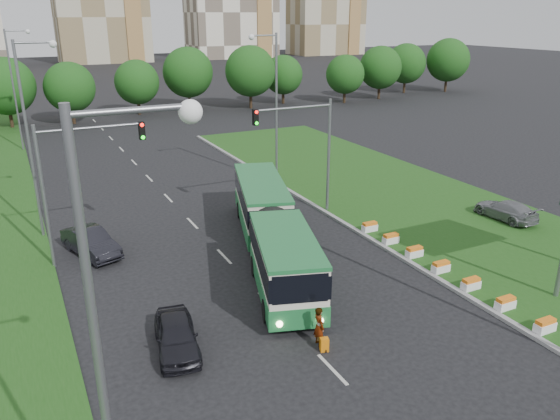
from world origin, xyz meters
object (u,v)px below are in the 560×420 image
shopping_trolley (324,345)px  articulated_bus (267,228)px  car_left_near (176,335)px  traffic_mast_left (73,171)px  car_left_far (91,242)px  car_median (506,210)px  traffic_mast_median (309,140)px  pedestrian (319,326)px

shopping_trolley → articulated_bus: bearing=96.2°
car_left_near → traffic_mast_left: bearing=111.5°
car_left_near → shopping_trolley: 6.20m
articulated_bus → car_left_near: (-7.42, -6.89, -1.05)m
articulated_bus → car_left_far: articulated_bus is taller
articulated_bus → car_median: (16.98, -2.02, -0.96)m
car_left_far → traffic_mast_median: bearing=-16.9°
traffic_mast_left → car_left_near: 12.09m
shopping_trolley → traffic_mast_left: bearing=136.7°
pedestrian → shopping_trolley: 0.78m
traffic_mast_median → shopping_trolley: traffic_mast_median is taller
car_left_near → car_median: bearing=21.2°
traffic_mast_median → car_median: size_ratio=1.78×
articulated_bus → pedestrian: 9.43m
car_median → pedestrian: (-18.87, -7.17, 0.10)m
traffic_mast_median → shopping_trolley: 17.26m
car_left_near → car_left_far: bearing=108.3°
car_left_near → pedestrian: (5.53, -2.31, 0.19)m
car_left_far → pedestrian: 15.76m
car_left_far → pedestrian: (7.24, -14.00, 0.12)m
traffic_mast_median → car_left_far: size_ratio=1.69×
car_left_far → car_median: (26.11, -6.83, 0.02)m
articulated_bus → car_median: bearing=10.6°
traffic_mast_median → car_left_near: (-12.92, -11.94, -4.64)m
articulated_bus → car_left_near: articulated_bus is taller
traffic_mast_left → shopping_trolley: bearing=-60.6°
traffic_mast_median → articulated_bus: size_ratio=0.46×
shopping_trolley → car_left_near: bearing=170.4°
traffic_mast_median → pedestrian: size_ratio=4.45×
traffic_mast_left → car_left_near: traffic_mast_left is taller
traffic_mast_left → car_left_far: traffic_mast_left is taller
shopping_trolley → car_left_far: bearing=133.8°
articulated_bus → shopping_trolley: (-1.90, -9.69, -1.47)m
articulated_bus → car_median: 17.13m
traffic_mast_median → pedestrian: bearing=-117.4°
traffic_mast_left → car_left_far: size_ratio=1.69×
car_median → shopping_trolley: (-18.89, -7.67, -0.51)m
traffic_mast_left → car_left_far: 4.66m
traffic_mast_median → shopping_trolley: (-7.41, -14.75, -5.06)m
car_left_near → shopping_trolley: bearing=-17.0°
car_left_near → articulated_bus: bearing=52.8°
car_left_far → articulated_bus: bearing=-45.7°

